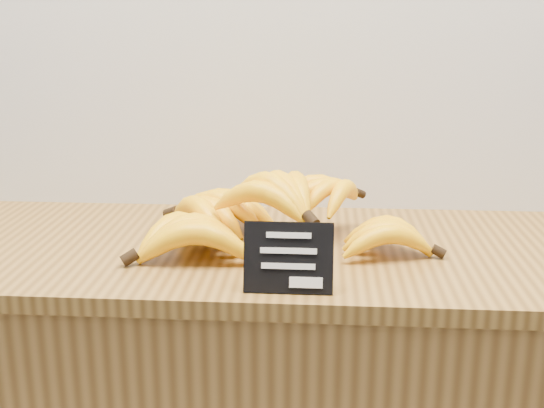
% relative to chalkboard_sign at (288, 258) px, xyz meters
% --- Properties ---
extents(counter_top, '(1.46, 0.54, 0.03)m').
position_rel_chalkboard_sign_xyz_m(counter_top, '(-0.04, 0.22, -0.07)').
color(counter_top, olive).
rests_on(counter_top, counter).
extents(chalkboard_sign, '(0.14, 0.03, 0.11)m').
position_rel_chalkboard_sign_xyz_m(chalkboard_sign, '(0.00, 0.00, 0.00)').
color(chalkboard_sign, black).
rests_on(chalkboard_sign, counter_top).
extents(banana_pile, '(0.55, 0.38, 0.13)m').
position_rel_chalkboard_sign_xyz_m(banana_pile, '(-0.06, 0.22, 0.00)').
color(banana_pile, yellow).
rests_on(banana_pile, counter_top).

